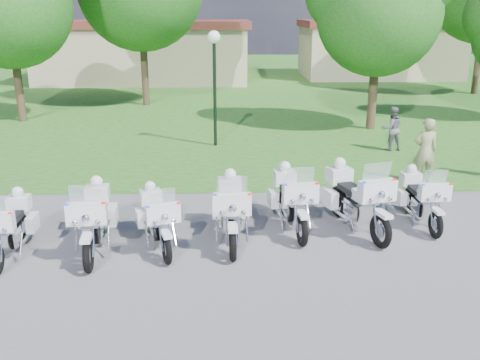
{
  "coord_description": "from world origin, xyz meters",
  "views": [
    {
      "loc": [
        -0.28,
        -10.76,
        4.75
      ],
      "look_at": [
        0.0,
        1.2,
        0.95
      ],
      "focal_mm": 40.0,
      "sensor_mm": 36.0,
      "label": 1
    }
  ],
  "objects_px": {
    "motorcycle_2": "(94,218)",
    "motorcycle_5": "(291,199)",
    "motorcycle_6": "(355,197)",
    "motorcycle_1": "(10,226)",
    "motorcycle_7": "(421,197)",
    "lamp_post": "(214,60)",
    "bystander_b": "(392,129)",
    "motorcycle_4": "(231,209)",
    "motorcycle_3": "(157,218)",
    "bystander_a": "(425,151)"
  },
  "relations": [
    {
      "from": "motorcycle_2",
      "to": "motorcycle_5",
      "type": "xyz_separation_m",
      "value": [
        4.2,
        1.09,
        -0.0
      ]
    },
    {
      "from": "motorcycle_6",
      "to": "motorcycle_1",
      "type": "bearing_deg",
      "value": -6.8
    },
    {
      "from": "motorcycle_7",
      "to": "lamp_post",
      "type": "xyz_separation_m",
      "value": [
        -4.93,
        7.59,
        2.48
      ]
    },
    {
      "from": "motorcycle_7",
      "to": "bystander_b",
      "type": "bearing_deg",
      "value": -103.38
    },
    {
      "from": "motorcycle_5",
      "to": "motorcycle_4",
      "type": "bearing_deg",
      "value": 19.41
    },
    {
      "from": "motorcycle_4",
      "to": "motorcycle_5",
      "type": "relative_size",
      "value": 1.01
    },
    {
      "from": "motorcycle_5",
      "to": "lamp_post",
      "type": "distance_m",
      "value": 8.41
    },
    {
      "from": "bystander_b",
      "to": "motorcycle_5",
      "type": "bearing_deg",
      "value": 46.94
    },
    {
      "from": "motorcycle_5",
      "to": "motorcycle_3",
      "type": "bearing_deg",
      "value": 11.37
    },
    {
      "from": "motorcycle_2",
      "to": "motorcycle_5",
      "type": "height_order",
      "value": "motorcycle_2"
    },
    {
      "from": "motorcycle_1",
      "to": "bystander_b",
      "type": "height_order",
      "value": "bystander_b"
    },
    {
      "from": "bystander_b",
      "to": "motorcycle_1",
      "type": "bearing_deg",
      "value": 27.91
    },
    {
      "from": "motorcycle_2",
      "to": "bystander_b",
      "type": "relative_size",
      "value": 1.58
    },
    {
      "from": "motorcycle_2",
      "to": "bystander_a",
      "type": "height_order",
      "value": "bystander_a"
    },
    {
      "from": "motorcycle_4",
      "to": "motorcycle_2",
      "type": "bearing_deg",
      "value": 7.56
    },
    {
      "from": "motorcycle_7",
      "to": "motorcycle_3",
      "type": "bearing_deg",
      "value": 8.58
    },
    {
      "from": "motorcycle_7",
      "to": "lamp_post",
      "type": "relative_size",
      "value": 0.54
    },
    {
      "from": "motorcycle_4",
      "to": "motorcycle_5",
      "type": "distance_m",
      "value": 1.52
    },
    {
      "from": "motorcycle_2",
      "to": "lamp_post",
      "type": "height_order",
      "value": "lamp_post"
    },
    {
      "from": "motorcycle_3",
      "to": "motorcycle_6",
      "type": "relative_size",
      "value": 0.83
    },
    {
      "from": "motorcycle_1",
      "to": "bystander_a",
      "type": "xyz_separation_m",
      "value": [
        10.03,
        4.56,
        0.32
      ]
    },
    {
      "from": "motorcycle_1",
      "to": "motorcycle_4",
      "type": "relative_size",
      "value": 0.89
    },
    {
      "from": "motorcycle_1",
      "to": "lamp_post",
      "type": "distance_m",
      "value": 10.24
    },
    {
      "from": "motorcycle_4",
      "to": "motorcycle_7",
      "type": "distance_m",
      "value": 4.5
    },
    {
      "from": "motorcycle_6",
      "to": "motorcycle_3",
      "type": "bearing_deg",
      "value": -5.25
    },
    {
      "from": "motorcycle_1",
      "to": "lamp_post",
      "type": "bearing_deg",
      "value": -117.23
    },
    {
      "from": "motorcycle_3",
      "to": "bystander_b",
      "type": "xyz_separation_m",
      "value": [
        7.26,
        7.9,
        0.16
      ]
    },
    {
      "from": "motorcycle_6",
      "to": "motorcycle_5",
      "type": "bearing_deg",
      "value": -19.81
    },
    {
      "from": "motorcycle_6",
      "to": "motorcycle_4",
      "type": "bearing_deg",
      "value": -4.7
    },
    {
      "from": "motorcycle_4",
      "to": "motorcycle_1",
      "type": "bearing_deg",
      "value": 6.87
    },
    {
      "from": "motorcycle_7",
      "to": "motorcycle_6",
      "type": "bearing_deg",
      "value": 8.97
    },
    {
      "from": "motorcycle_4",
      "to": "lamp_post",
      "type": "height_order",
      "value": "lamp_post"
    },
    {
      "from": "motorcycle_1",
      "to": "motorcycle_5",
      "type": "distance_m",
      "value": 5.97
    },
    {
      "from": "motorcycle_5",
      "to": "motorcycle_7",
      "type": "distance_m",
      "value": 3.05
    },
    {
      "from": "motorcycle_1",
      "to": "bystander_b",
      "type": "distance_m",
      "value": 13.1
    },
    {
      "from": "motorcycle_2",
      "to": "motorcycle_5",
      "type": "bearing_deg",
      "value": -171.48
    },
    {
      "from": "motorcycle_3",
      "to": "motorcycle_4",
      "type": "bearing_deg",
      "value": 172.11
    },
    {
      "from": "lamp_post",
      "to": "bystander_a",
      "type": "distance_m",
      "value": 7.91
    },
    {
      "from": "motorcycle_1",
      "to": "motorcycle_2",
      "type": "height_order",
      "value": "motorcycle_2"
    },
    {
      "from": "motorcycle_3",
      "to": "motorcycle_7",
      "type": "xyz_separation_m",
      "value": [
        5.96,
        1.16,
        0.0
      ]
    },
    {
      "from": "motorcycle_1",
      "to": "motorcycle_3",
      "type": "bearing_deg",
      "value": -176.83
    },
    {
      "from": "motorcycle_3",
      "to": "motorcycle_7",
      "type": "bearing_deg",
      "value": 173.26
    },
    {
      "from": "motorcycle_2",
      "to": "bystander_a",
      "type": "xyz_separation_m",
      "value": [
        8.4,
        4.36,
        0.24
      ]
    },
    {
      "from": "motorcycle_2",
      "to": "motorcycle_6",
      "type": "xyz_separation_m",
      "value": [
        5.63,
        1.0,
        0.05
      ]
    },
    {
      "from": "motorcycle_6",
      "to": "bystander_b",
      "type": "xyz_separation_m",
      "value": [
        2.9,
        7.06,
        0.04
      ]
    },
    {
      "from": "motorcycle_3",
      "to": "motorcycle_1",
      "type": "bearing_deg",
      "value": -10.78
    },
    {
      "from": "motorcycle_1",
      "to": "bystander_b",
      "type": "relative_size",
      "value": 1.42
    },
    {
      "from": "motorcycle_2",
      "to": "motorcycle_1",
      "type": "bearing_deg",
      "value": 0.75
    },
    {
      "from": "motorcycle_1",
      "to": "motorcycle_7",
      "type": "xyz_separation_m",
      "value": [
        8.87,
        1.52,
        0.0
      ]
    },
    {
      "from": "motorcycle_2",
      "to": "bystander_b",
      "type": "bearing_deg",
      "value": -142.7
    }
  ]
}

